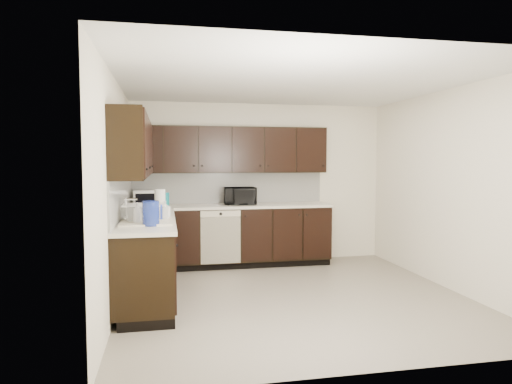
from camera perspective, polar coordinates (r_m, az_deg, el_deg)
floor at (r=5.56m, az=4.73°, el=-12.87°), size 4.00×4.00×0.00m
ceiling at (r=5.40m, az=4.89°, el=13.44°), size 4.00×4.00×0.00m
wall_back at (r=7.28m, az=0.46°, el=1.14°), size 4.00×0.02×2.50m
wall_left at (r=5.16m, az=-17.08°, el=-0.22°), size 0.02×4.00×2.50m
wall_right at (r=6.19m, az=22.89°, el=0.32°), size 0.02×4.00×2.50m
wall_front at (r=3.47m, az=13.96°, el=-2.14°), size 4.00×0.02×2.50m
lower_cabinets at (r=6.36m, az=-6.88°, el=-6.90°), size 3.00×2.80×0.90m
countertop at (r=6.28m, az=-6.93°, el=-2.37°), size 3.03×2.83×0.04m
backsplash at (r=6.46m, az=-8.95°, el=0.10°), size 3.00×2.80×0.48m
upper_cabinets at (r=6.33m, az=-7.91°, el=5.38°), size 3.00×2.80×0.70m
dishwasher at (r=6.66m, az=-4.44°, el=-5.23°), size 0.58×0.04×0.78m
sink at (r=5.16m, az=-13.48°, el=-4.27°), size 0.54×0.82×0.42m
microwave at (r=6.91m, az=-2.03°, el=-0.50°), size 0.49×0.34×0.26m
soap_bottle_a at (r=5.35m, az=-11.26°, el=-2.20°), size 0.12×0.12×0.21m
soap_bottle_b at (r=4.97m, az=-14.62°, el=-2.59°), size 0.09×0.09×0.23m
toaster_oven at (r=6.86m, az=-13.51°, el=-0.74°), size 0.40×0.31×0.24m
storage_bin at (r=5.25m, az=-13.76°, el=-2.52°), size 0.53×0.46×0.18m
blue_pitcher at (r=4.80m, az=-13.01°, el=-2.62°), size 0.17×0.17×0.26m
teal_tumbler at (r=6.39m, az=-11.26°, el=-1.10°), size 0.10×0.10×0.23m
paper_towel_roll at (r=5.97m, az=-11.90°, el=-1.11°), size 0.16×0.16×0.30m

